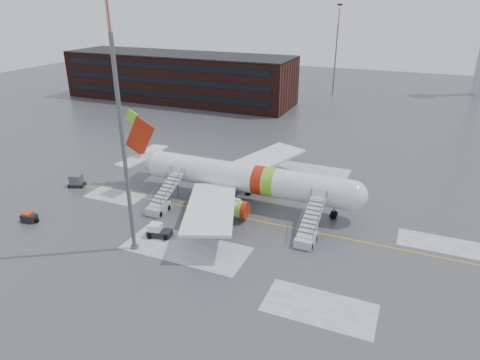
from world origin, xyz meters
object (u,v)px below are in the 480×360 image
at_px(airliner, 239,178).
at_px(airstair_aft, 161,202).
at_px(uld_container, 76,181).
at_px(pushback_tug, 158,231).
at_px(baggage_tractor, 29,218).
at_px(light_mast_near, 120,119).
at_px(airstair_fwd, 308,232).

bearing_deg(airliner, airstair_aft, -141.78).
relative_size(airliner, uld_container, 13.58).
distance_m(airstair_aft, pushback_tug, 6.83).
relative_size(pushback_tug, baggage_tractor, 1.21).
bearing_deg(light_mast_near, uld_container, 149.02).
distance_m(baggage_tractor, light_mast_near, 21.20).
distance_m(airstair_fwd, airstair_aft, 19.61).
bearing_deg(airstair_fwd, pushback_tug, -159.94).
relative_size(airstair_aft, pushback_tug, 2.60).
distance_m(airstair_aft, light_mast_near, 16.68).
distance_m(airstair_aft, uld_container, 15.80).
xyz_separation_m(airstair_fwd, uld_container, (-35.32, 1.64, -0.23)).
distance_m(uld_container, baggage_tractor, 11.11).
relative_size(airliner, pushback_tug, 11.83).
relative_size(airstair_aft, uld_container, 2.99).
bearing_deg(baggage_tractor, airstair_fwd, 15.62).
bearing_deg(airstair_fwd, baggage_tractor, -164.38).
distance_m(airliner, airstair_fwd, 13.27).
distance_m(pushback_tug, baggage_tractor, 17.01).
bearing_deg(airstair_aft, airstair_fwd, 0.00).
bearing_deg(airstair_fwd, airstair_aft, 180.00).
relative_size(airstair_fwd, uld_container, 2.99).
distance_m(airliner, pushback_tug, 13.70).
bearing_deg(uld_container, baggage_tractor, -77.74).
relative_size(airstair_aft, baggage_tractor, 3.15).
height_order(airstair_aft, uld_container, airstair_aft).
height_order(airstair_aft, pushback_tug, airstair_aft).
bearing_deg(baggage_tractor, airstair_aft, 34.62).
bearing_deg(airstair_fwd, uld_container, 177.35).
bearing_deg(uld_container, light_mast_near, -30.98).
xyz_separation_m(airstair_aft, uld_container, (-15.71, 1.64, -0.23)).
bearing_deg(light_mast_near, airstair_fwd, 28.04).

